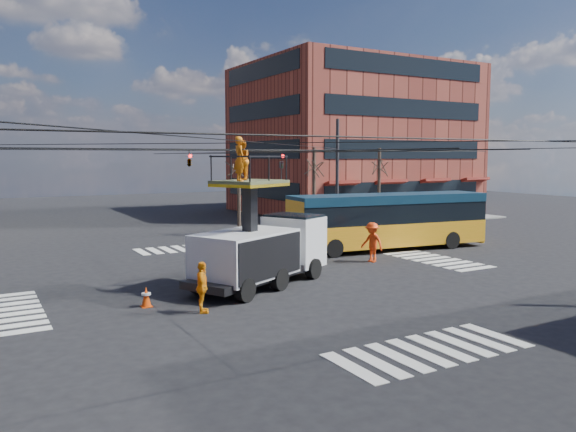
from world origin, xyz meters
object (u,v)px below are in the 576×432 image
at_px(worker_ground, 202,287).
at_px(flagger, 372,242).
at_px(utility_truck, 262,237).
at_px(traffic_cone, 146,297).
at_px(city_bus, 389,220).

height_order(worker_ground, flagger, flagger).
relative_size(utility_truck, traffic_cone, 10.01).
bearing_deg(traffic_cone, flagger, 13.14).
bearing_deg(flagger, utility_truck, -89.49).
bearing_deg(flagger, city_bus, 115.40).
xyz_separation_m(city_bus, traffic_cone, (-15.59, -5.53, -1.36)).
bearing_deg(traffic_cone, city_bus, 19.53).
relative_size(city_bus, flagger, 5.98).
height_order(utility_truck, worker_ground, utility_truck).
xyz_separation_m(utility_truck, flagger, (7.17, 1.82, -1.00)).
xyz_separation_m(utility_truck, worker_ground, (-3.71, -2.79, -1.13)).
distance_m(city_bus, traffic_cone, 16.60).
xyz_separation_m(utility_truck, traffic_cone, (-5.16, -1.06, -1.65)).
bearing_deg(traffic_cone, worker_ground, -50.07).
xyz_separation_m(city_bus, worker_ground, (-14.14, -7.26, -0.84)).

